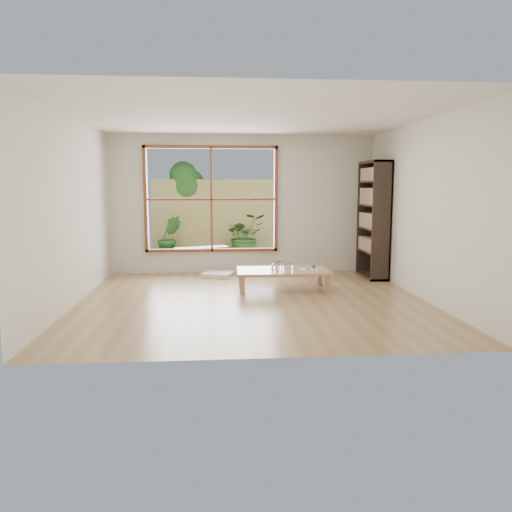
{
  "coord_description": "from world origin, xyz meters",
  "views": [
    {
      "loc": [
        -0.52,
        -7.1,
        1.65
      ],
      "look_at": [
        0.11,
        0.69,
        0.55
      ],
      "focal_mm": 35.0,
      "sensor_mm": 36.0,
      "label": 1
    }
  ],
  "objects_px": {
    "low_table": "(283,272)",
    "garden_bench": "(202,250)",
    "bookshelf": "(373,220)",
    "food_tray": "(310,269)"
  },
  "relations": [
    {
      "from": "bookshelf",
      "to": "garden_bench",
      "type": "distance_m",
      "value": 3.6
    },
    {
      "from": "bookshelf",
      "to": "garden_bench",
      "type": "bearing_deg",
      "value": 152.85
    },
    {
      "from": "low_table",
      "to": "garden_bench",
      "type": "bearing_deg",
      "value": 119.15
    },
    {
      "from": "low_table",
      "to": "garden_bench",
      "type": "xyz_separation_m",
      "value": [
        -1.36,
        2.59,
        0.04
      ]
    },
    {
      "from": "bookshelf",
      "to": "food_tray",
      "type": "bearing_deg",
      "value": -141.9
    },
    {
      "from": "bookshelf",
      "to": "low_table",
      "type": "bearing_deg",
      "value": -150.87
    },
    {
      "from": "garden_bench",
      "to": "food_tray",
      "type": "bearing_deg",
      "value": -76.88
    },
    {
      "from": "food_tray",
      "to": "garden_bench",
      "type": "distance_m",
      "value": 3.21
    },
    {
      "from": "low_table",
      "to": "bookshelf",
      "type": "relative_size",
      "value": 0.71
    },
    {
      "from": "low_table",
      "to": "garden_bench",
      "type": "height_order",
      "value": "garden_bench"
    }
  ]
}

